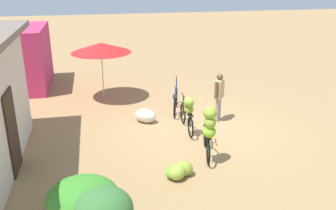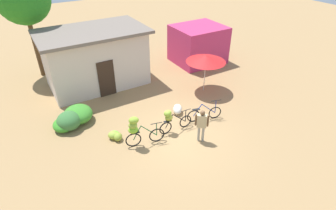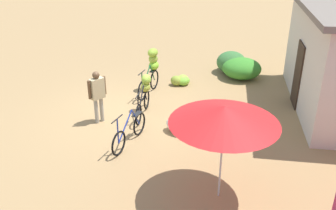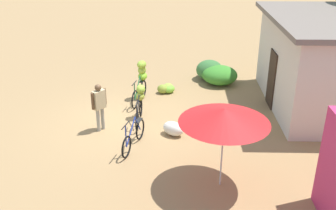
{
  "view_description": "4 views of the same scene",
  "coord_description": "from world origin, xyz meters",
  "views": [
    {
      "loc": [
        -9.92,
        3.04,
        4.62
      ],
      "look_at": [
        0.07,
        1.04,
        0.82
      ],
      "focal_mm": 39.58,
      "sensor_mm": 36.0,
      "label": 1
    },
    {
      "loc": [
        -5.34,
        -7.8,
        7.69
      ],
      "look_at": [
        -0.03,
        1.1,
        1.03
      ],
      "focal_mm": 29.16,
      "sensor_mm": 36.0,
      "label": 2
    },
    {
      "loc": [
        9.74,
        2.68,
        5.17
      ],
      "look_at": [
        0.91,
        1.38,
        0.86
      ],
      "focal_mm": 40.01,
      "sensor_mm": 36.0,
      "label": 3
    },
    {
      "loc": [
        11.45,
        1.7,
        5.89
      ],
      "look_at": [
        0.62,
        1.45,
        0.93
      ],
      "focal_mm": 41.65,
      "sensor_mm": 36.0,
      "label": 4
    }
  ],
  "objects": [
    {
      "name": "bicycle_center_loaded",
      "position": [
        1.6,
        0.47,
        0.36
      ],
      "size": [
        1.68,
        0.51,
        1.02
      ],
      "color": "black",
      "rests_on": "ground"
    },
    {
      "name": "produce_sack",
      "position": [
        0.82,
        1.62,
        0.22
      ],
      "size": [
        0.76,
        0.83,
        0.44
      ],
      "primitive_type": "ellipsoid",
      "rotation": [
        0.0,
        0.0,
        0.97
      ],
      "color": "silver",
      "rests_on": "ground"
    },
    {
      "name": "ground_plane",
      "position": [
        0.0,
        0.0,
        0.0
      ],
      "size": [
        60.0,
        60.0,
        0.0
      ],
      "primitive_type": "plane",
      "color": "#9D7A4E"
    },
    {
      "name": "bicycle_leftmost",
      "position": [
        -1.91,
        0.41,
        0.87
      ],
      "size": [
        1.66,
        0.51,
        1.47
      ],
      "color": "black",
      "rests_on": "ground"
    },
    {
      "name": "market_umbrella",
      "position": [
        3.35,
        2.82,
        1.93
      ],
      "size": [
        2.15,
        2.15,
        2.1
      ],
      "color": "beige",
      "rests_on": "ground"
    },
    {
      "name": "hedge_bush_front_left",
      "position": [
        -4.34,
        3.15,
        0.26
      ],
      "size": [
        0.93,
        1.04,
        0.51
      ],
      "primitive_type": "ellipsoid",
      "color": "#368825",
      "rests_on": "ground"
    },
    {
      "name": "hedge_bush_mid",
      "position": [
        -3.56,
        3.47,
        0.38
      ],
      "size": [
        1.32,
        1.44,
        0.76
      ],
      "primitive_type": "ellipsoid",
      "color": "#3A872A",
      "rests_on": "ground"
    },
    {
      "name": "person_vendor",
      "position": [
        0.53,
        -0.68,
        0.94
      ],
      "size": [
        0.47,
        0.41,
        1.55
      ],
      "color": "gray",
      "rests_on": "ground"
    },
    {
      "name": "banana_pile_on_ground",
      "position": [
        -2.58,
        1.33,
        0.17
      ],
      "size": [
        0.69,
        0.83,
        0.35
      ],
      "color": "#76BB36",
      "rests_on": "ground"
    },
    {
      "name": "hedge_bush_front_right",
      "position": [
        -4.08,
        3.09,
        0.42
      ],
      "size": [
        1.06,
        1.11,
        0.84
      ],
      "primitive_type": "ellipsoid",
      "color": "#397036",
      "rests_on": "ground"
    },
    {
      "name": "bicycle_near_pile",
      "position": [
        -0.21,
        0.51,
        0.68
      ],
      "size": [
        1.66,
        0.35,
        1.18
      ],
      "color": "black",
      "rests_on": "ground"
    }
  ]
}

